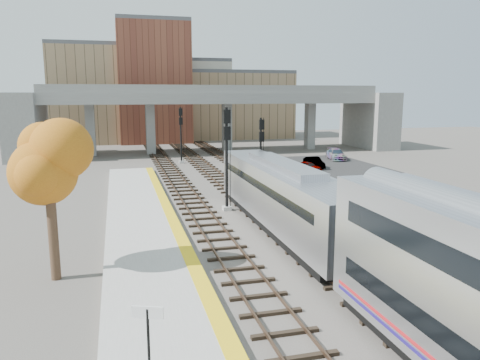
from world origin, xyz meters
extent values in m
plane|color=#47423D|center=(0.00, 0.00, 0.00)|extent=(160.00, 160.00, 0.00)
cube|color=#9E9E99|center=(-7.25, 0.00, 0.17)|extent=(4.50, 60.00, 0.35)
cube|color=yellow|center=(-5.35, 0.00, 0.35)|extent=(0.70, 60.00, 0.01)
cube|color=black|center=(-3.20, 12.50, 0.07)|extent=(2.50, 95.00, 0.14)
cube|color=brown|center=(-3.92, 12.50, 0.18)|extent=(0.07, 95.00, 0.14)
cube|color=brown|center=(-2.48, 12.50, 0.18)|extent=(0.07, 95.00, 0.14)
cube|color=black|center=(1.00, 12.50, 0.07)|extent=(2.50, 95.00, 0.14)
cube|color=brown|center=(0.28, 12.50, 0.18)|extent=(0.07, 95.00, 0.14)
cube|color=brown|center=(1.72, 12.50, 0.18)|extent=(0.07, 95.00, 0.14)
cube|color=black|center=(5.00, 12.50, 0.07)|extent=(2.50, 95.00, 0.14)
cube|color=brown|center=(4.28, 12.50, 0.18)|extent=(0.07, 95.00, 0.14)
cube|color=brown|center=(5.72, 12.50, 0.18)|extent=(0.07, 95.00, 0.14)
cube|color=slate|center=(5.00, 45.00, 7.75)|extent=(46.00, 10.00, 1.50)
cube|color=slate|center=(5.00, 40.20, 9.00)|extent=(46.00, 0.20, 1.00)
cube|color=slate|center=(5.00, 49.80, 9.00)|extent=(46.00, 0.20, 1.00)
cube|color=slate|center=(-12.00, 45.00, 3.50)|extent=(1.20, 1.60, 7.00)
cube|color=slate|center=(-4.00, 45.00, 3.50)|extent=(1.20, 1.60, 7.00)
cube|color=slate|center=(7.00, 45.00, 3.50)|extent=(1.20, 1.60, 7.00)
cube|color=slate|center=(20.00, 45.00, 3.50)|extent=(1.20, 1.60, 7.00)
cube|color=slate|center=(-20.00, 45.00, 4.25)|extent=(4.00, 12.00, 8.50)
cube|color=slate|center=(30.00, 45.00, 4.25)|extent=(4.00, 12.00, 8.50)
cube|color=#937855|center=(-10.00, 65.00, 8.00)|extent=(18.00, 14.00, 16.00)
cube|color=#4C4C4F|center=(-10.00, 65.00, 16.30)|extent=(18.00, 14.00, 0.60)
cube|color=beige|center=(4.00, 70.00, 7.00)|extent=(16.00, 16.00, 14.00)
cube|color=#4C4C4F|center=(4.00, 70.00, 14.30)|extent=(16.00, 16.00, 0.60)
cube|color=brown|center=(-2.00, 62.00, 10.00)|extent=(12.00, 10.00, 20.00)
cube|color=#4C4C4F|center=(-2.00, 62.00, 20.30)|extent=(12.00, 10.00, 0.60)
cube|color=#937855|center=(14.00, 68.00, 6.00)|extent=(20.00, 14.00, 12.00)
cube|color=#4C4C4F|center=(14.00, 68.00, 12.30)|extent=(20.00, 14.00, 0.60)
cube|color=black|center=(14.00, 28.00, 0.02)|extent=(14.00, 18.00, 0.04)
cube|color=#A8AAB2|center=(1.00, 4.64, 2.35)|extent=(3.00, 19.00, 3.20)
cube|color=black|center=(1.00, 14.16, 2.95)|extent=(2.20, 0.06, 1.10)
cube|color=black|center=(1.00, 4.64, 2.95)|extent=(3.02, 16.15, 0.50)
cube|color=black|center=(1.00, 4.64, 0.50)|extent=(2.70, 17.10, 0.50)
cube|color=#A8AAB2|center=(1.00, 4.64, 4.15)|extent=(1.60, 9.50, 0.40)
cube|color=#9E9E99|center=(-1.10, 10.63, 0.15)|extent=(0.60, 0.60, 0.30)
cylinder|color=black|center=(-1.10, 10.63, 3.72)|extent=(0.21, 0.21, 7.43)
cube|color=black|center=(-1.10, 10.38, 6.79)|extent=(0.48, 0.18, 0.96)
cube|color=black|center=(-1.10, 10.38, 5.63)|extent=(0.48, 0.18, 0.96)
cube|color=#9E9E99|center=(3.00, 15.64, 0.15)|extent=(0.60, 0.60, 0.30)
cylinder|color=black|center=(3.00, 15.64, 3.20)|extent=(0.18, 0.18, 6.40)
cube|color=black|center=(3.00, 15.39, 5.85)|extent=(0.41, 0.18, 0.82)
cube|color=black|center=(3.00, 15.39, 4.85)|extent=(0.41, 0.18, 0.82)
cube|color=#9E9E99|center=(-1.10, 34.84, 0.15)|extent=(0.60, 0.60, 0.30)
cylinder|color=black|center=(-1.10, 34.84, 3.39)|extent=(0.19, 0.19, 6.78)
cube|color=black|center=(-1.10, 34.59, 6.20)|extent=(0.44, 0.18, 0.87)
cube|color=black|center=(-1.10, 34.59, 5.13)|extent=(0.44, 0.18, 0.87)
cylinder|color=black|center=(-8.02, -9.33, 1.45)|extent=(0.08, 0.08, 2.20)
cube|color=white|center=(-8.02, -9.33, 2.45)|extent=(0.86, 0.36, 0.35)
cylinder|color=#382619|center=(-11.58, 0.18, 2.42)|extent=(0.44, 0.44, 4.83)
ellipsoid|color=orange|center=(-11.58, 0.18, 5.18)|extent=(3.60, 3.60, 3.45)
imported|color=#99999E|center=(11.40, 25.06, 0.57)|extent=(2.42, 3.38, 1.07)
imported|color=#99999E|center=(12.92, 27.05, 0.66)|extent=(1.42, 3.80, 1.24)
imported|color=#99999E|center=(18.50, 32.78, 0.71)|extent=(2.74, 4.88, 1.33)
camera|label=1|loc=(-8.61, -21.54, 8.37)|focal=35.00mm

